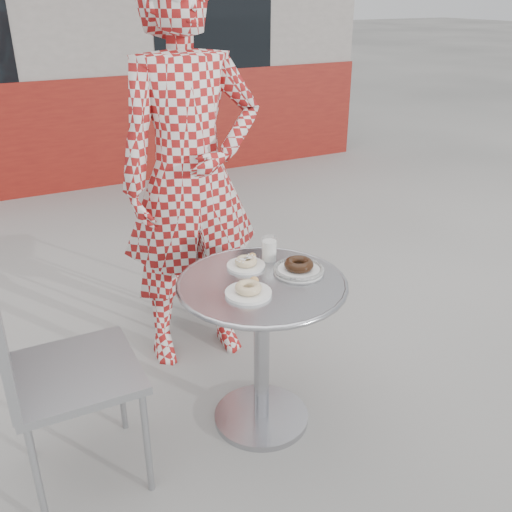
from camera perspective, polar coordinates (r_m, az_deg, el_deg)
name	(u,v)px	position (r m, az deg, el deg)	size (l,w,h in m)	color
ground	(258,422)	(2.58, 0.22, -16.23)	(60.00, 60.00, 0.00)	#A7A49F
storefront	(28,11)	(7.33, -21.83, 21.76)	(6.02, 4.55, 3.00)	gray
bistro_table	(262,318)	(2.29, 0.58, -6.25)	(0.67, 0.67, 0.68)	silver
chair_far	(188,278)	(3.20, -6.77, -2.24)	(0.43, 0.44, 0.78)	#9A9CA1
chair_left	(77,416)	(2.27, -17.43, -14.98)	(0.45, 0.44, 0.92)	#9A9CA1
seated_person	(191,178)	(2.65, -6.53, 7.75)	(0.67, 0.44, 1.84)	maroon
plate_far	(246,263)	(2.32, -0.97, -0.69)	(0.16, 0.16, 0.04)	white
plate_near	(249,290)	(2.11, -0.74, -3.39)	(0.17, 0.17, 0.05)	white
plate_checker	(299,268)	(2.28, 4.29, -1.20)	(0.20, 0.20, 0.05)	white
milk_cup	(269,249)	(2.37, 1.34, 0.68)	(0.06, 0.06, 0.10)	white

